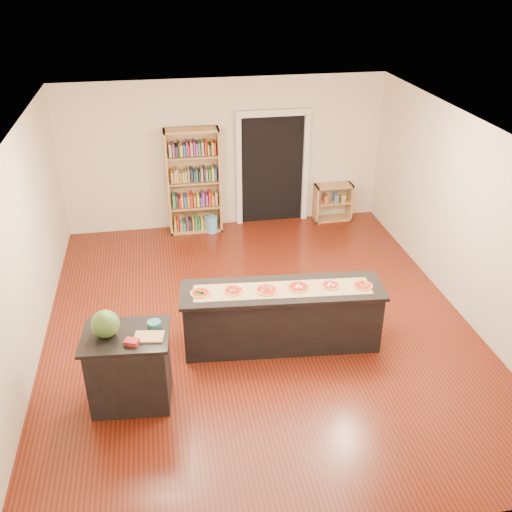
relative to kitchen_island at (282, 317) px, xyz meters
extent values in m
cube|color=beige|center=(-0.22, 0.52, 0.96)|extent=(6.00, 7.00, 2.80)
cube|color=#5E1F10|center=(-0.22, 0.52, -0.44)|extent=(6.00, 7.00, 0.01)
cube|color=white|center=(-0.22, 0.52, 2.36)|extent=(6.00, 7.00, 0.01)
cube|color=black|center=(0.68, 4.01, 0.61)|extent=(1.20, 0.02, 2.10)
cube|color=silver|center=(0.03, 3.96, 0.61)|extent=(0.10, 0.08, 2.10)
cube|color=silver|center=(1.33, 3.96, 0.61)|extent=(0.10, 0.08, 2.10)
cube|color=silver|center=(0.68, 3.96, 1.71)|extent=(1.40, 0.08, 0.12)
cube|color=black|center=(0.00, 0.00, -0.03)|extent=(2.58, 0.65, 0.83)
cube|color=black|center=(0.00, 0.00, 0.41)|extent=(2.66, 0.72, 0.05)
cube|color=black|center=(-1.98, -0.78, 0.02)|extent=(0.89, 0.63, 0.92)
cube|color=black|center=(-1.98, -0.78, 0.50)|extent=(0.98, 0.71, 0.04)
cube|color=tan|center=(-0.84, 3.80, 0.55)|extent=(0.99, 0.35, 1.98)
cube|color=tan|center=(1.87, 3.82, -0.07)|extent=(0.74, 0.32, 0.74)
cylinder|color=#67ABE7|center=(-0.55, 3.66, -0.28)|extent=(0.22, 0.22, 0.31)
cube|color=tan|center=(0.00, -0.02, 0.44)|extent=(2.33, 0.62, 0.00)
sphere|color=#144214|center=(-2.18, -0.76, 0.68)|extent=(0.31, 0.31, 0.31)
cube|color=tan|center=(-1.72, -0.89, 0.54)|extent=(0.36, 0.27, 0.02)
cube|color=maroon|center=(-1.90, -0.97, 0.55)|extent=(0.18, 0.16, 0.05)
cylinder|color=#195966|center=(-1.65, -0.67, 0.55)|extent=(0.16, 0.16, 0.06)
cylinder|color=#C0894A|center=(-1.06, 0.07, 0.45)|extent=(0.26, 0.26, 0.02)
cylinder|color=#A5190C|center=(-1.06, 0.07, 0.46)|extent=(0.21, 0.21, 0.00)
cylinder|color=#C0894A|center=(-0.63, 0.05, 0.45)|extent=(0.26, 0.26, 0.02)
cylinder|color=#A5190C|center=(-0.63, 0.05, 0.46)|extent=(0.21, 0.21, 0.00)
cylinder|color=#C0894A|center=(-0.21, -0.01, 0.45)|extent=(0.30, 0.30, 0.02)
cylinder|color=#A5190C|center=(-0.21, -0.01, 0.46)|extent=(0.25, 0.25, 0.00)
cylinder|color=#C0894A|center=(0.21, -0.01, 0.45)|extent=(0.29, 0.29, 0.02)
cylinder|color=#A5190C|center=(0.21, -0.01, 0.46)|extent=(0.24, 0.24, 0.00)
cylinder|color=#C0894A|center=(0.64, -0.04, 0.45)|extent=(0.26, 0.26, 0.02)
cylinder|color=#A5190C|center=(0.64, -0.04, 0.46)|extent=(0.22, 0.22, 0.00)
cylinder|color=#C0894A|center=(1.05, -0.12, 0.45)|extent=(0.24, 0.24, 0.02)
cylinder|color=#A5190C|center=(1.05, -0.12, 0.46)|extent=(0.20, 0.20, 0.00)
camera|label=1|loc=(-1.45, -6.16, 4.33)|focal=40.00mm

